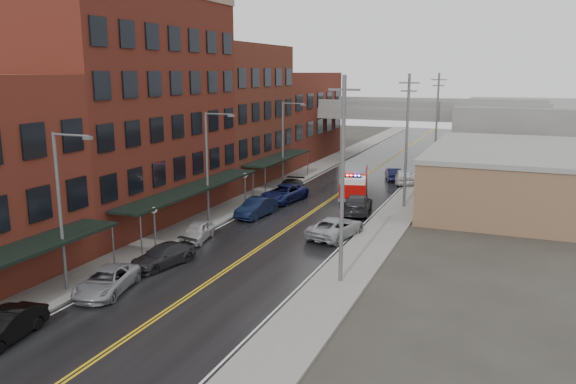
% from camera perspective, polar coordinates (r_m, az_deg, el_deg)
% --- Properties ---
extents(road, '(11.00, 160.00, 0.02)m').
position_cam_1_polar(road, '(49.29, 2.33, -2.14)').
color(road, black).
rests_on(road, ground).
extents(sidewalk_left, '(3.00, 160.00, 0.15)m').
position_cam_1_polar(sidewalk_left, '(52.10, -5.25, -1.33)').
color(sidewalk_left, slate).
rests_on(sidewalk_left, ground).
extents(sidewalk_right, '(3.00, 160.00, 0.15)m').
position_cam_1_polar(sidewalk_right, '(47.41, 10.68, -2.85)').
color(sidewalk_right, slate).
rests_on(sidewalk_right, ground).
extents(curb_left, '(0.30, 160.00, 0.15)m').
position_cam_1_polar(curb_left, '(51.38, -3.61, -1.49)').
color(curb_left, gray).
rests_on(curb_left, ground).
extents(curb_right, '(0.30, 160.00, 0.15)m').
position_cam_1_polar(curb_right, '(47.74, 8.74, -2.67)').
color(curb_right, gray).
rests_on(curb_right, ground).
extents(brick_building_b, '(9.00, 20.00, 18.00)m').
position_cam_1_polar(brick_building_b, '(48.08, -15.77, 7.92)').
color(brick_building_b, '#5C2018').
rests_on(brick_building_b, ground).
extents(brick_building_c, '(9.00, 15.00, 15.00)m').
position_cam_1_polar(brick_building_c, '(62.93, -5.90, 7.83)').
color(brick_building_c, '#5A2D1B').
rests_on(brick_building_c, ground).
extents(brick_building_far, '(9.00, 20.00, 12.00)m').
position_cam_1_polar(brick_building_far, '(78.90, 0.10, 7.67)').
color(brick_building_far, maroon).
rests_on(brick_building_far, ground).
extents(tan_building, '(14.00, 22.00, 5.00)m').
position_cam_1_polar(tan_building, '(55.85, 21.63, 1.32)').
color(tan_building, brown).
rests_on(tan_building, ground).
extents(right_far_block, '(18.00, 30.00, 8.00)m').
position_cam_1_polar(right_far_block, '(85.42, 23.32, 5.68)').
color(right_far_block, slate).
rests_on(right_far_block, ground).
extents(awning_1, '(2.60, 18.00, 3.09)m').
position_cam_1_polar(awning_1, '(45.61, -9.54, 0.36)').
color(awning_1, black).
rests_on(awning_1, ground).
extents(awning_2, '(2.60, 13.00, 3.09)m').
position_cam_1_polar(awning_2, '(60.96, -0.95, 3.49)').
color(awning_2, black).
rests_on(awning_2, ground).
extents(globe_lamp_1, '(0.44, 0.44, 3.12)m').
position_cam_1_polar(globe_lamp_1, '(39.49, -13.43, -2.65)').
color(globe_lamp_1, '#59595B').
rests_on(globe_lamp_1, ground).
extents(globe_lamp_2, '(0.44, 0.44, 3.12)m').
position_cam_1_polar(globe_lamp_2, '(51.22, -4.40, 1.02)').
color(globe_lamp_2, '#59595B').
rests_on(globe_lamp_2, ground).
extents(street_lamp_0, '(2.64, 0.22, 9.00)m').
position_cam_1_polar(street_lamp_0, '(32.95, -21.91, -0.99)').
color(street_lamp_0, '#59595B').
rests_on(street_lamp_0, ground).
extents(street_lamp_1, '(2.64, 0.22, 9.00)m').
position_cam_1_polar(street_lamp_1, '(45.58, -7.97, 3.22)').
color(street_lamp_1, '#59595B').
rests_on(street_lamp_1, ground).
extents(street_lamp_2, '(2.64, 0.22, 9.00)m').
position_cam_1_polar(street_lamp_2, '(59.85, -0.32, 5.45)').
color(street_lamp_2, '#59595B').
rests_on(street_lamp_2, ground).
extents(utility_pole_0, '(1.80, 0.24, 12.00)m').
position_cam_1_polar(utility_pole_0, '(31.81, 5.55, 1.46)').
color(utility_pole_0, '#59595B').
rests_on(utility_pole_0, ground).
extents(utility_pole_1, '(1.80, 0.24, 12.00)m').
position_cam_1_polar(utility_pole_1, '(51.11, 11.97, 5.30)').
color(utility_pole_1, '#59595B').
rests_on(utility_pole_1, ground).
extents(utility_pole_2, '(1.80, 0.24, 12.00)m').
position_cam_1_polar(utility_pole_2, '(70.80, 14.87, 7.00)').
color(utility_pole_2, '#59595B').
rests_on(utility_pole_2, ground).
extents(overpass, '(40.00, 10.00, 7.50)m').
position_cam_1_polar(overpass, '(78.89, 10.29, 7.47)').
color(overpass, slate).
rests_on(overpass, ground).
extents(fire_truck, '(4.44, 8.14, 2.84)m').
position_cam_1_polar(fire_truck, '(55.63, 6.73, 1.05)').
color(fire_truck, '#B10A08').
rests_on(fire_truck, ground).
extents(parked_car_left_1, '(2.11, 4.52, 1.43)m').
position_cam_1_polar(parked_car_left_1, '(29.48, -26.83, -12.11)').
color(parked_car_left_1, black).
rests_on(parked_car_left_1, ground).
extents(parked_car_left_2, '(3.30, 5.28, 1.36)m').
position_cam_1_polar(parked_car_left_2, '(33.38, -17.95, -8.61)').
color(parked_car_left_2, gray).
rests_on(parked_car_left_2, ground).
extents(parked_car_left_3, '(2.95, 5.03, 1.37)m').
position_cam_1_polar(parked_car_left_3, '(36.83, -12.58, -6.33)').
color(parked_car_left_3, '#242427').
rests_on(parked_car_left_3, ground).
extents(parked_car_left_4, '(2.33, 4.27, 1.38)m').
position_cam_1_polar(parked_car_left_4, '(41.74, -9.22, -3.98)').
color(parked_car_left_4, '#B3B3B3').
rests_on(parked_car_left_4, ground).
extents(parked_car_left_5, '(2.11, 4.97, 1.60)m').
position_cam_1_polar(parked_car_left_5, '(47.95, -3.24, -1.59)').
color(parked_car_left_5, black).
rests_on(parked_car_left_5, ground).
extents(parked_car_left_6, '(3.51, 6.17, 1.62)m').
position_cam_1_polar(parked_car_left_6, '(53.36, -0.42, -0.14)').
color(parked_car_left_6, '#13194A').
rests_on(parked_car_left_6, ground).
extents(parked_car_left_7, '(2.66, 5.50, 1.54)m').
position_cam_1_polar(parked_car_left_7, '(55.86, 0.11, 0.38)').
color(parked_car_left_7, black).
rests_on(parked_car_left_7, ground).
extents(parked_car_right_0, '(3.63, 5.97, 1.55)m').
position_cam_1_polar(parked_car_right_0, '(42.13, 4.88, -3.59)').
color(parked_car_right_0, '#9A9CA1').
rests_on(parked_car_right_0, ground).
extents(parked_car_right_1, '(3.17, 6.00, 1.66)m').
position_cam_1_polar(parked_car_right_1, '(49.43, 7.05, -1.21)').
color(parked_car_right_1, '#242426').
rests_on(parked_car_right_1, ground).
extents(parked_car_right_2, '(3.40, 5.29, 1.68)m').
position_cam_1_polar(parked_car_right_2, '(63.21, 11.60, 1.58)').
color(parked_car_right_2, silver).
rests_on(parked_car_right_2, ground).
extents(parked_car_right_3, '(2.79, 4.61, 1.43)m').
position_cam_1_polar(parked_car_right_3, '(65.11, 10.65, 1.81)').
color(parked_car_right_3, black).
rests_on(parked_car_right_3, ground).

